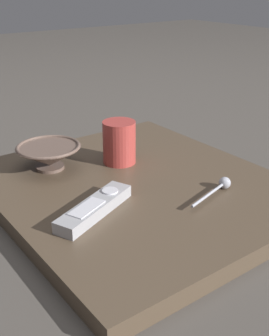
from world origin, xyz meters
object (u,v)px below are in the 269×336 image
at_px(teaspoon, 221,185).
at_px(tv_remote_near, 95,208).
at_px(cereal_bowl, 49,155).
at_px(coffee_mug, 119,142).

relative_size(teaspoon, tv_remote_near, 0.72).
distance_m(cereal_bowl, tv_remote_near, 0.24).
height_order(cereal_bowl, teaspoon, cereal_bowl).
distance_m(teaspoon, tv_remote_near, 0.28).
bearing_deg(cereal_bowl, teaspoon, 36.85).
height_order(cereal_bowl, tv_remote_near, cereal_bowl).
bearing_deg(teaspoon, tv_remote_near, -106.27).
height_order(coffee_mug, teaspoon, coffee_mug).
relative_size(coffee_mug, tv_remote_near, 0.52).
distance_m(cereal_bowl, teaspoon, 0.40).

